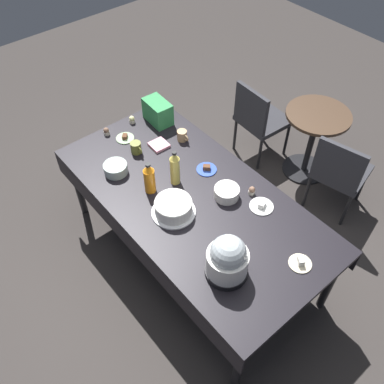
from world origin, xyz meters
name	(u,v)px	position (x,y,z in m)	size (l,w,h in m)	color
ground	(192,253)	(0.00, 0.00, 0.00)	(9.00, 9.00, 0.00)	#383330
potluck_table	(192,202)	(0.00, 0.00, 0.69)	(2.20, 1.10, 0.75)	black
frosted_layer_cake	(173,207)	(0.03, -0.20, 0.81)	(0.32, 0.32, 0.11)	silver
slow_cooker	(227,259)	(0.63, -0.25, 0.90)	(0.27, 0.27, 0.33)	black
glass_salad_bowl	(116,168)	(-0.57, -0.29, 0.79)	(0.18, 0.18, 0.08)	#B2C6BC
ceramic_snack_bowl	(227,192)	(0.16, 0.20, 0.79)	(0.19, 0.19, 0.08)	silver
dessert_plate_sage	(125,138)	(-0.86, -0.01, 0.76)	(0.15, 0.15, 0.04)	#8CA87F
dessert_plate_cream	(300,263)	(0.89, 0.16, 0.76)	(0.15, 0.15, 0.06)	beige
dessert_plate_cobalt	(207,169)	(-0.14, 0.27, 0.76)	(0.16, 0.16, 0.04)	#2D4CB2
dessert_plate_white	(261,206)	(0.40, 0.32, 0.76)	(0.18, 0.18, 0.05)	white
cupcake_berry	(106,131)	(-1.01, -0.10, 0.78)	(0.05, 0.05, 0.07)	beige
cupcake_rose	(252,191)	(0.26, 0.36, 0.78)	(0.05, 0.05, 0.07)	beige
cupcake_vanilla	(132,120)	(-1.00, 0.15, 0.78)	(0.05, 0.05, 0.07)	beige
soda_bottle_ginger_ale	(174,169)	(-0.20, 0.00, 0.89)	(0.07, 0.07, 0.31)	gold
soda_bottle_orange_juice	(149,179)	(-0.25, -0.20, 0.88)	(0.08, 0.08, 0.27)	orange
coffee_mug_tan	(182,136)	(-0.54, 0.35, 0.80)	(0.12, 0.08, 0.09)	tan
coffee_mug_olive	(136,148)	(-0.66, -0.04, 0.80)	(0.13, 0.09, 0.10)	olive
soda_carton	(158,112)	(-0.87, 0.34, 0.85)	(0.26, 0.16, 0.20)	#338C4C
paper_napkin_stack	(159,145)	(-0.60, 0.15, 0.76)	(0.14, 0.14, 0.02)	pink
maroon_chair_left	(259,117)	(-0.55, 1.33, 0.49)	(0.47, 0.47, 0.85)	#333338
maroon_chair_right	(340,170)	(0.42, 1.33, 0.49)	(0.53, 0.53, 0.85)	#333338
round_cafe_table	(314,133)	(-0.05, 1.55, 0.50)	(0.60, 0.60, 0.72)	#473323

